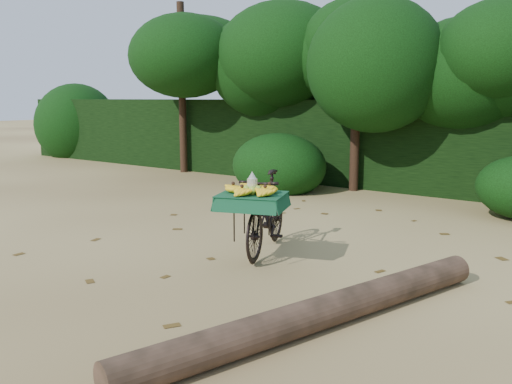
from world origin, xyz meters
The scene contains 7 objects.
ground centered at (0.00, 0.00, 0.00)m, with size 80.00×80.00×0.00m, color tan.
vendor_bicycle centered at (-0.68, 0.54, 0.50)m, with size 1.13×1.79×0.98m.
fallen_log centered at (0.95, -0.95, 0.13)m, with size 0.27×0.27×3.73m, color brown.
hedge_backdrop centered at (0.00, 6.30, 0.90)m, with size 26.00×1.80×1.80m, color black.
tree_row centered at (-0.65, 5.50, 2.00)m, with size 14.50×2.00×4.00m, color black, non-canonical shape.
bush_clumps centered at (0.50, 4.30, 0.45)m, with size 8.80×1.70×0.90m, color black, non-canonical shape.
leaf_litter centered at (0.00, 0.65, 0.01)m, with size 7.00×7.30×0.01m, color #533B16, non-canonical shape.
Camera 1 is at (2.95, -4.63, 1.84)m, focal length 38.00 mm.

